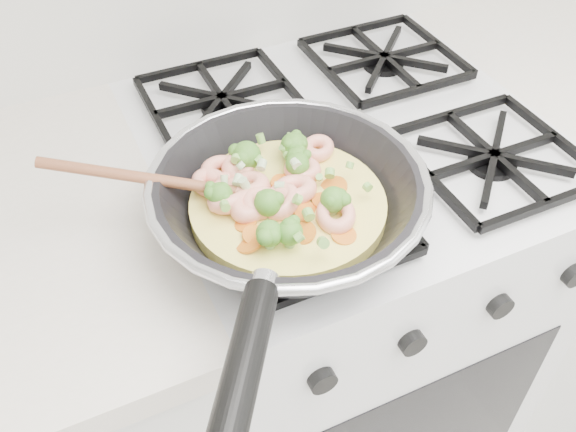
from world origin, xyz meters
name	(u,v)px	position (x,y,z in m)	size (l,w,h in m)	color
stove	(335,312)	(0.00, 1.70, 0.46)	(0.60, 0.60, 0.92)	white
skillet	(285,199)	(-0.18, 1.55, 0.96)	(0.44, 0.48, 0.10)	black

